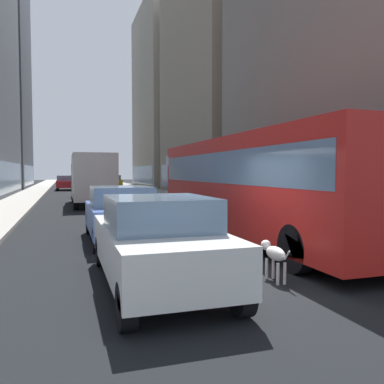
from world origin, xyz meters
name	(u,v)px	position (x,y,z in m)	size (l,w,h in m)	color
ground_plane	(93,191)	(0.00, 35.00, 0.00)	(120.00, 120.00, 0.00)	black
sidewalk_left	(35,191)	(-5.70, 35.00, 0.07)	(2.40, 110.00, 0.15)	#ADA89E
sidewalk_right	(147,190)	(5.70, 35.00, 0.07)	(2.40, 110.00, 0.15)	gray
building_right_mid	(228,83)	(11.90, 27.16, 10.33)	(9.31, 16.25, 20.68)	#A0937F
building_right_far	(178,99)	(11.90, 44.58, 11.86)	(9.94, 15.24, 23.74)	#B2A893
transit_bus	(254,181)	(2.80, 3.52, 1.78)	(2.78, 11.53, 3.05)	red
car_blue_hatchback	(121,213)	(-1.20, 4.17, 0.82)	(1.82, 4.10, 1.62)	#4C6BB7
car_white_van	(157,241)	(-1.20, -0.67, 0.82)	(1.84, 4.53, 1.62)	silver
car_red_coupe	(65,183)	(-2.80, 38.32, 0.82)	(1.79, 4.74, 1.62)	red
car_black_suv	(78,181)	(-1.20, 46.36, 0.82)	(1.94, 3.98, 1.62)	black
car_yellow_taxi	(113,182)	(2.80, 41.30, 0.82)	(1.70, 4.76, 1.62)	yellow
car_grey_wagon	(86,187)	(-1.20, 25.09, 0.82)	(1.93, 4.37, 1.62)	slate
box_truck	(92,178)	(-1.20, 17.15, 1.67)	(2.30, 7.50, 3.05)	#19519E
dalmatian_dog	(274,254)	(0.97, -0.98, 0.51)	(0.22, 0.96, 0.72)	white
pedestrian_with_handbag	(323,204)	(5.13, 3.26, 1.01)	(0.45, 0.34, 1.69)	#1E1E2D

